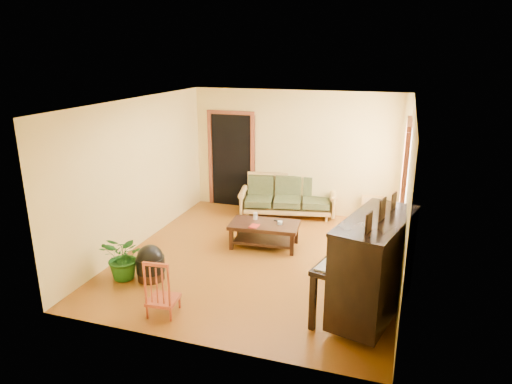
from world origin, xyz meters
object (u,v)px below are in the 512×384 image
(armchair, at_px, (378,235))
(potted_plant, at_px, (125,257))
(red_chair, at_px, (162,286))
(footstool, at_px, (151,267))
(coffee_table, at_px, (264,235))
(piano, at_px, (373,269))
(sofa, at_px, (288,196))
(ceramic_crock, at_px, (385,220))

(armchair, relative_size, potted_plant, 1.27)
(armchair, distance_m, red_chair, 3.62)
(footstool, bearing_deg, red_chair, -50.39)
(coffee_table, bearing_deg, armchair, 0.80)
(piano, bearing_deg, red_chair, -149.12)
(sofa, relative_size, piano, 1.26)
(coffee_table, relative_size, ceramic_crock, 4.98)
(red_chair, height_order, potted_plant, red_chair)
(coffee_table, relative_size, red_chair, 1.49)
(coffee_table, bearing_deg, red_chair, -104.26)
(piano, distance_m, potted_plant, 3.66)
(sofa, bearing_deg, armchair, -52.03)
(sofa, xyz_separation_m, coffee_table, (0.01, -1.69, -0.20))
(armchair, height_order, potted_plant, armchair)
(coffee_table, height_order, armchair, armchair)
(red_chair, height_order, ceramic_crock, red_chair)
(piano, bearing_deg, coffee_table, 153.29)
(ceramic_crock, bearing_deg, armchair, -91.79)
(footstool, distance_m, potted_plant, 0.42)
(sofa, height_order, potted_plant, sofa)
(footstool, relative_size, ceramic_crock, 1.79)
(coffee_table, xyz_separation_m, potted_plant, (-1.66, -1.82, 0.14))
(piano, relative_size, ceramic_crock, 6.42)
(ceramic_crock, xyz_separation_m, potted_plant, (-3.66, -3.51, 0.24))
(footstool, xyz_separation_m, red_chair, (0.65, -0.79, 0.20))
(piano, distance_m, footstool, 3.31)
(armchair, bearing_deg, ceramic_crock, 106.83)
(footstool, distance_m, red_chair, 1.05)
(sofa, relative_size, coffee_table, 1.63)
(armchair, bearing_deg, footstool, -133.13)
(red_chair, xyz_separation_m, potted_plant, (-1.03, 0.68, -0.04))
(piano, bearing_deg, ceramic_crock, 104.24)
(potted_plant, bearing_deg, ceramic_crock, 43.79)
(armchair, bearing_deg, potted_plant, -134.25)
(piano, bearing_deg, armchair, 105.63)
(red_chair, xyz_separation_m, ceramic_crock, (2.64, 4.19, -0.28))
(piano, relative_size, footstool, 3.59)
(footstool, xyz_separation_m, ceramic_crock, (3.29, 3.40, -0.09))
(footstool, bearing_deg, sofa, 69.33)
(coffee_table, bearing_deg, ceramic_crock, 40.18)
(red_chair, bearing_deg, ceramic_crock, 51.52)
(armchair, height_order, piano, piano)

